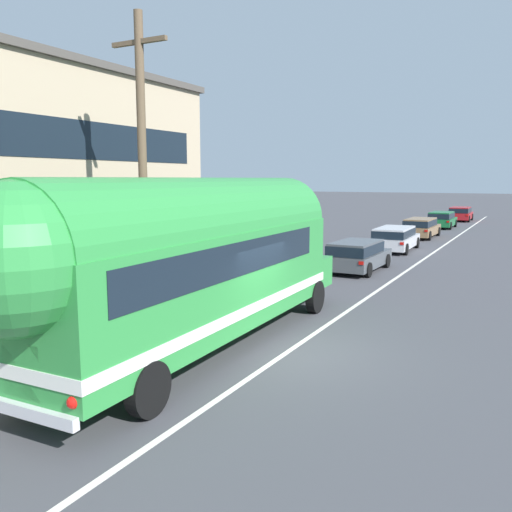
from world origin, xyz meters
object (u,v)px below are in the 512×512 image
at_px(utility_pole, 143,167).
at_px(car_second, 395,237).
at_px(painted_bus, 191,258).
at_px(car_third, 421,227).
at_px(car_fifth, 460,213).
at_px(car_fourth, 442,219).
at_px(car_lead, 357,254).

xyz_separation_m(utility_pole, car_second, (2.52, 18.79, -3.62)).
distance_m(painted_bus, car_third, 28.24).
height_order(utility_pole, car_fifth, utility_pole).
bearing_deg(car_third, car_fourth, 89.42).
relative_size(car_lead, car_second, 0.90).
height_order(utility_pole, car_second, utility_pole).
bearing_deg(car_fourth, car_fifth, 87.51).
bearing_deg(car_lead, car_third, 90.84).
bearing_deg(car_second, painted_bus, -89.47).
relative_size(utility_pole, car_third, 1.77).
height_order(car_lead, car_fifth, same).
relative_size(car_second, car_fourth, 1.13).
bearing_deg(car_lead, painted_bus, -89.88).
bearing_deg(car_fourth, painted_bus, -89.74).
xyz_separation_m(utility_pole, car_fourth, (2.54, 34.90, -3.63)).
bearing_deg(car_third, car_fifth, 88.45).
xyz_separation_m(car_lead, car_fifth, (0.23, 32.35, 0.00)).
bearing_deg(car_fifth, painted_bus, -90.26).
relative_size(car_lead, car_third, 0.90).
xyz_separation_m(car_fourth, car_fifth, (0.37, 8.64, 0.00)).
height_order(painted_bus, car_third, painted_bus).
height_order(car_third, car_fourth, same).
bearing_deg(car_lead, car_fourth, 90.34).
xyz_separation_m(car_lead, car_fourth, (-0.14, 23.72, -0.00)).
height_order(utility_pole, car_lead, utility_pole).
bearing_deg(car_third, car_lead, -89.16).
height_order(painted_bus, car_second, painted_bus).
distance_m(car_second, car_third, 7.74).
relative_size(car_lead, car_fifth, 1.01).
bearing_deg(utility_pole, car_lead, 76.49).
xyz_separation_m(car_third, car_fifth, (0.46, 17.00, 0.00)).
relative_size(car_second, car_fifth, 1.12).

